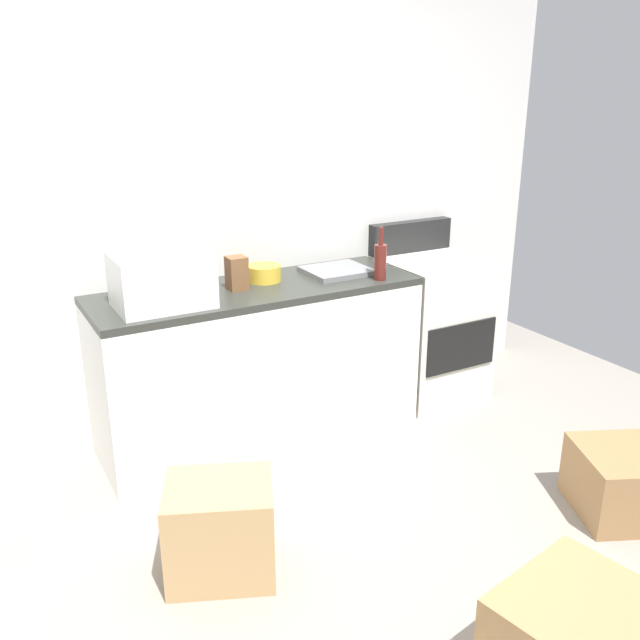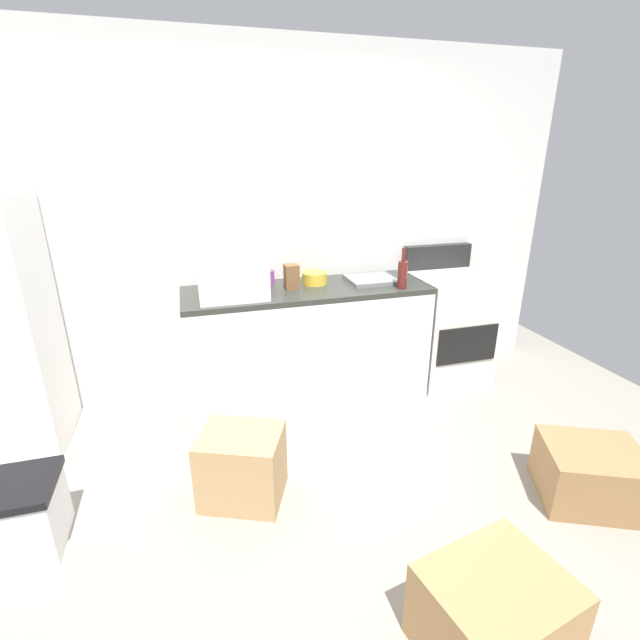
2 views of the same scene
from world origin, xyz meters
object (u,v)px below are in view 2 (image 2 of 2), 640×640
(microwave, at_px, (232,278))
(cardboard_box_medium, at_px, (242,466))
(stove_oven, at_px, (447,326))
(cardboard_box_small, at_px, (590,474))
(mixing_bowl, at_px, (315,278))
(cardboard_box_large, at_px, (494,616))
(storage_bin, at_px, (10,518))
(wine_bottle, at_px, (402,274))
(coffee_mug, at_px, (269,277))
(knife_block, at_px, (292,277))

(microwave, xyz_separation_m, cardboard_box_medium, (-0.10, -0.92, -0.83))
(stove_oven, bearing_deg, microwave, -177.08)
(cardboard_box_small, bearing_deg, microwave, 140.06)
(mixing_bowl, relative_size, cardboard_box_medium, 0.43)
(cardboard_box_large, xyz_separation_m, storage_bin, (-1.94, 1.07, 0.01))
(stove_oven, height_order, wine_bottle, wine_bottle)
(microwave, xyz_separation_m, coffee_mug, (0.30, 0.28, -0.09))
(microwave, height_order, wine_bottle, wine_bottle)
(cardboard_box_small, bearing_deg, knife_block, 130.34)
(knife_block, distance_m, mixing_bowl, 0.22)
(stove_oven, xyz_separation_m, microwave, (-1.76, -0.09, 0.57))
(cardboard_box_medium, bearing_deg, stove_oven, 28.47)
(coffee_mug, height_order, cardboard_box_medium, coffee_mug)
(stove_oven, xyz_separation_m, knife_block, (-1.33, -0.00, 0.52))
(cardboard_box_medium, distance_m, storage_bin, 1.12)
(mixing_bowl, height_order, cardboard_box_large, mixing_bowl)
(knife_block, distance_m, cardboard_box_small, 2.21)
(microwave, relative_size, coffee_mug, 4.60)
(cardboard_box_medium, bearing_deg, microwave, 83.92)
(coffee_mug, bearing_deg, wine_bottle, -23.99)
(microwave, distance_m, coffee_mug, 0.42)
(knife_block, bearing_deg, cardboard_box_large, -82.31)
(cardboard_box_medium, xyz_separation_m, storage_bin, (-1.12, -0.05, -0.01))
(stove_oven, xyz_separation_m, storage_bin, (-2.98, -1.06, -0.27))
(knife_block, relative_size, storage_bin, 0.39)
(mixing_bowl, bearing_deg, wine_bottle, -26.85)
(stove_oven, xyz_separation_m, cardboard_box_medium, (-1.86, -1.01, -0.26))
(cardboard_box_large, bearing_deg, microwave, 109.41)
(wine_bottle, height_order, storage_bin, wine_bottle)
(mixing_bowl, distance_m, cardboard_box_medium, 1.50)
(mixing_bowl, xyz_separation_m, cardboard_box_small, (1.13, -1.64, -0.78))
(wine_bottle, xyz_separation_m, cardboard_box_medium, (-1.31, -0.79, -0.80))
(coffee_mug, relative_size, mixing_bowl, 0.53)
(wine_bottle, bearing_deg, storage_bin, -160.74)
(stove_oven, relative_size, cardboard_box_large, 2.11)
(stove_oven, xyz_separation_m, cardboard_box_small, (-0.00, -1.56, -0.30))
(mixing_bowl, xyz_separation_m, cardboard_box_medium, (-0.73, -1.09, -0.74))
(microwave, xyz_separation_m, storage_bin, (-1.22, -0.97, -0.84))
(coffee_mug, bearing_deg, cardboard_box_large, -79.77)
(knife_block, height_order, cardboard_box_large, knife_block)
(microwave, distance_m, cardboard_box_medium, 1.24)
(stove_oven, bearing_deg, cardboard_box_large, -116.05)
(stove_oven, xyz_separation_m, cardboard_box_large, (-1.04, -2.13, -0.28))
(cardboard_box_medium, bearing_deg, knife_block, 62.27)
(wine_bottle, xyz_separation_m, cardboard_box_large, (-0.49, -1.92, -0.83))
(coffee_mug, relative_size, cardboard_box_large, 0.19)
(knife_block, distance_m, cardboard_box_medium, 1.38)
(coffee_mug, distance_m, cardboard_box_small, 2.41)
(storage_bin, bearing_deg, stove_oven, 19.61)
(cardboard_box_small, relative_size, storage_bin, 1.11)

